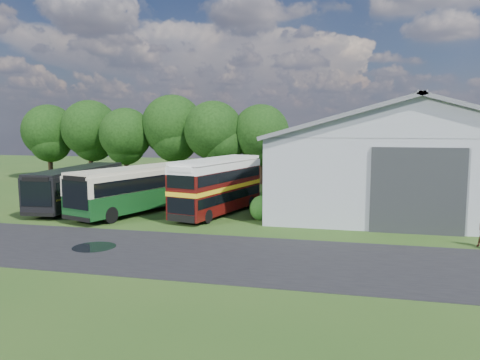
% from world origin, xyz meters
% --- Properties ---
extents(ground, '(120.00, 120.00, 0.00)m').
position_xyz_m(ground, '(0.00, 0.00, 0.00)').
color(ground, '#1E3E13').
rests_on(ground, ground).
extents(asphalt_road, '(60.00, 8.00, 0.02)m').
position_xyz_m(asphalt_road, '(3.00, -3.00, 0.00)').
color(asphalt_road, black).
rests_on(asphalt_road, ground).
extents(puddle, '(2.20, 2.20, 0.01)m').
position_xyz_m(puddle, '(-1.50, -3.00, 0.00)').
color(puddle, black).
rests_on(puddle, ground).
extents(storage_shed, '(18.80, 24.80, 8.15)m').
position_xyz_m(storage_shed, '(15.00, 15.98, 4.17)').
color(storage_shed, gray).
rests_on(storage_shed, ground).
extents(tree_far_left, '(6.12, 6.12, 8.64)m').
position_xyz_m(tree_far_left, '(-23.00, 24.00, 5.56)').
color(tree_far_left, black).
rests_on(tree_far_left, ground).
extents(tree_left_a, '(6.46, 6.46, 9.12)m').
position_xyz_m(tree_left_a, '(-18.00, 24.50, 5.87)').
color(tree_left_a, black).
rests_on(tree_left_a, ground).
extents(tree_left_b, '(5.78, 5.78, 8.16)m').
position_xyz_m(tree_left_b, '(-13.00, 23.50, 5.25)').
color(tree_left_b, black).
rests_on(tree_left_b, ground).
extents(tree_mid, '(6.80, 6.80, 9.60)m').
position_xyz_m(tree_mid, '(-8.00, 24.80, 6.18)').
color(tree_mid, black).
rests_on(tree_mid, ground).
extents(tree_right_a, '(6.26, 6.26, 8.83)m').
position_xyz_m(tree_right_a, '(-3.00, 23.80, 5.69)').
color(tree_right_a, black).
rests_on(tree_right_a, ground).
extents(tree_right_b, '(5.98, 5.98, 8.45)m').
position_xyz_m(tree_right_b, '(2.00, 24.60, 5.44)').
color(tree_right_b, black).
rests_on(tree_right_b, ground).
extents(shrub_front, '(1.70, 1.70, 1.70)m').
position_xyz_m(shrub_front, '(5.60, 6.00, 0.00)').
color(shrub_front, '#194714').
rests_on(shrub_front, ground).
extents(shrub_mid, '(1.60, 1.60, 1.60)m').
position_xyz_m(shrub_mid, '(5.60, 8.00, 0.00)').
color(shrub_mid, '#194714').
rests_on(shrub_mid, ground).
extents(shrub_back, '(1.80, 1.80, 1.80)m').
position_xyz_m(shrub_back, '(5.60, 10.00, 0.00)').
color(shrub_back, '#194714').
rests_on(shrub_back, ground).
extents(bus_green_single, '(6.42, 12.12, 3.27)m').
position_xyz_m(bus_green_single, '(-3.40, 6.95, 1.74)').
color(bus_green_single, black).
rests_on(bus_green_single, ground).
extents(bus_maroon_double, '(4.50, 9.46, 3.94)m').
position_xyz_m(bus_maroon_double, '(2.20, 7.21, 1.97)').
color(bus_maroon_double, black).
rests_on(bus_maroon_double, ground).
extents(bus_dark_single, '(3.27, 11.11, 3.02)m').
position_xyz_m(bus_dark_single, '(-8.99, 7.56, 1.61)').
color(bus_dark_single, black).
rests_on(bus_dark_single, ground).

